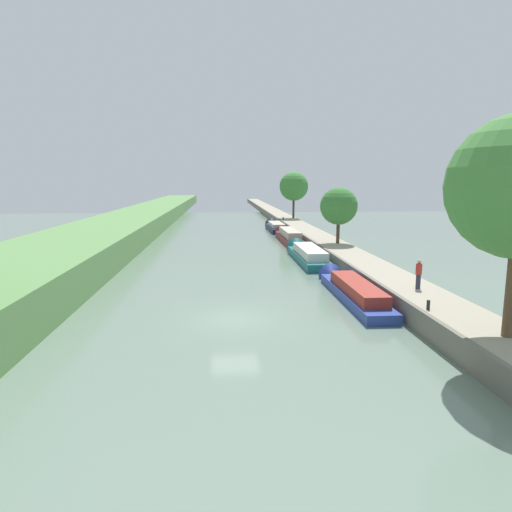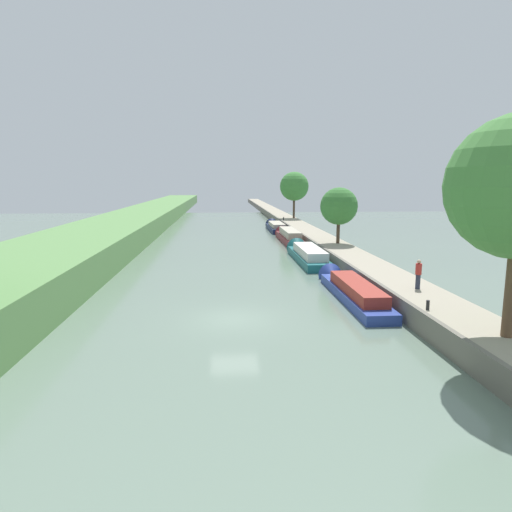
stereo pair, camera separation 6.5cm
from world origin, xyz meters
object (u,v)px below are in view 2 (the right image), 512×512
(narrowboat_navy, at_px, (276,227))
(mooring_bollard_near, at_px, (428,305))
(mooring_bollard_far, at_px, (283,219))
(narrowboat_maroon, at_px, (289,236))
(person_walking, at_px, (418,274))
(narrowboat_blue, at_px, (351,290))
(narrowboat_teal, at_px, (307,254))

(narrowboat_navy, bearing_deg, mooring_bollard_near, -87.78)
(narrowboat_navy, xyz_separation_m, mooring_bollard_near, (1.75, -45.00, 0.84))
(mooring_bollard_near, distance_m, mooring_bollard_far, 49.15)
(narrowboat_maroon, bearing_deg, mooring_bollard_far, 84.19)
(narrowboat_navy, relative_size, person_walking, 6.41)
(narrowboat_maroon, xyz_separation_m, mooring_bollard_far, (1.69, 16.56, 0.71))
(narrowboat_blue, relative_size, narrowboat_navy, 1.04)
(narrowboat_navy, distance_m, person_walking, 41.12)
(narrowboat_blue, height_order, narrowboat_navy, narrowboat_navy)
(person_walking, xyz_separation_m, mooring_bollard_far, (-1.31, 45.12, -0.65))
(narrowboat_teal, xyz_separation_m, narrowboat_navy, (0.21, 25.20, -0.05))
(narrowboat_teal, bearing_deg, mooring_bollard_near, -84.36)
(narrowboat_maroon, height_order, mooring_bollard_near, mooring_bollard_near)
(narrowboat_blue, bearing_deg, narrowboat_teal, 91.09)
(narrowboat_teal, bearing_deg, person_walking, -78.29)
(narrowboat_maroon, distance_m, mooring_bollard_far, 16.66)
(narrowboat_navy, distance_m, mooring_bollard_far, 4.58)
(narrowboat_blue, xyz_separation_m, narrowboat_maroon, (0.02, 25.97, 0.14))
(narrowboat_navy, bearing_deg, narrowboat_maroon, -89.73)
(narrowboat_teal, height_order, narrowboat_navy, narrowboat_teal)
(mooring_bollard_near, bearing_deg, narrowboat_teal, 95.64)
(narrowboat_teal, relative_size, mooring_bollard_near, 25.53)
(narrowboat_maroon, bearing_deg, person_walking, -84.01)
(narrowboat_blue, bearing_deg, narrowboat_navy, 90.06)
(narrowboat_teal, relative_size, narrowboat_navy, 1.08)
(narrowboat_maroon, height_order, person_walking, person_walking)
(narrowboat_navy, bearing_deg, mooring_bollard_far, 67.18)
(narrowboat_blue, height_order, narrowboat_teal, narrowboat_teal)
(narrowboat_blue, xyz_separation_m, mooring_bollard_far, (1.71, 42.53, 0.85))
(narrowboat_blue, distance_m, person_walking, 4.25)
(narrowboat_teal, height_order, mooring_bollard_far, mooring_bollard_far)
(narrowboat_maroon, bearing_deg, mooring_bollard_near, -87.04)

